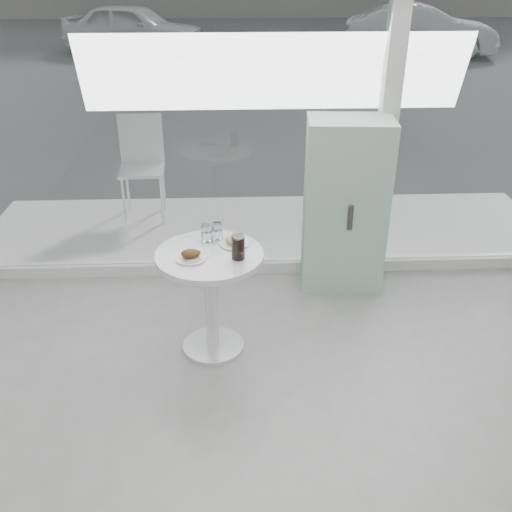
{
  "coord_description": "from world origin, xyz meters",
  "views": [
    {
      "loc": [
        -0.33,
        -1.42,
        2.54
      ],
      "look_at": [
        -0.2,
        1.7,
        0.85
      ],
      "focal_mm": 40.0,
      "sensor_mm": 36.0,
      "label": 1
    }
  ],
  "objects_px": {
    "mint_cabinet": "(345,206)",
    "car_silver": "(420,30)",
    "plate_fritter": "(191,255)",
    "cola_glass": "(238,248)",
    "main_table": "(211,282)",
    "patio_chair": "(142,160)",
    "water_tumbler_a": "(206,234)",
    "car_white": "(134,28)",
    "plate_donut": "(234,242)",
    "water_tumbler_b": "(217,232)"
  },
  "relations": [
    {
      "from": "car_white",
      "to": "plate_donut",
      "type": "xyz_separation_m",
      "value": [
        2.6,
        -13.14,
        0.15
      ]
    },
    {
      "from": "patio_chair",
      "to": "plate_fritter",
      "type": "relative_size",
      "value": 5.09
    },
    {
      "from": "main_table",
      "to": "car_silver",
      "type": "bearing_deg",
      "value": 67.51
    },
    {
      "from": "patio_chair",
      "to": "water_tumbler_a",
      "type": "distance_m",
      "value": 2.25
    },
    {
      "from": "main_table",
      "to": "car_silver",
      "type": "xyz_separation_m",
      "value": [
        5.18,
        12.51,
        0.09
      ]
    },
    {
      "from": "plate_donut",
      "to": "mint_cabinet",
      "type": "bearing_deg",
      "value": 40.08
    },
    {
      "from": "main_table",
      "to": "water_tumbler_a",
      "type": "relative_size",
      "value": 6.46
    },
    {
      "from": "plate_fritter",
      "to": "water_tumbler_b",
      "type": "relative_size",
      "value": 1.76
    },
    {
      "from": "main_table",
      "to": "patio_chair",
      "type": "xyz_separation_m",
      "value": [
        -0.76,
        2.3,
        0.09
      ]
    },
    {
      "from": "main_table",
      "to": "plate_fritter",
      "type": "bearing_deg",
      "value": -146.81
    },
    {
      "from": "main_table",
      "to": "car_white",
      "type": "xyz_separation_m",
      "value": [
        -2.44,
        13.26,
        0.09
      ]
    },
    {
      "from": "car_white",
      "to": "water_tumbler_a",
      "type": "xyz_separation_m",
      "value": [
        2.41,
        -13.08,
        0.18
      ]
    },
    {
      "from": "patio_chair",
      "to": "car_silver",
      "type": "relative_size",
      "value": 0.27
    },
    {
      "from": "main_table",
      "to": "plate_donut",
      "type": "xyz_separation_m",
      "value": [
        0.17,
        0.12,
        0.24
      ]
    },
    {
      "from": "plate_fritter",
      "to": "water_tumbler_a",
      "type": "height_order",
      "value": "water_tumbler_a"
    },
    {
      "from": "plate_fritter",
      "to": "car_silver",
      "type": "bearing_deg",
      "value": 67.19
    },
    {
      "from": "car_silver",
      "to": "patio_chair",
      "type": "bearing_deg",
      "value": 162.4
    },
    {
      "from": "water_tumbler_a",
      "to": "mint_cabinet",
      "type": "bearing_deg",
      "value": 32.6
    },
    {
      "from": "mint_cabinet",
      "to": "water_tumbler_b",
      "type": "xyz_separation_m",
      "value": [
        -1.02,
        -0.67,
        0.11
      ]
    },
    {
      "from": "main_table",
      "to": "mint_cabinet",
      "type": "relative_size",
      "value": 0.54
    },
    {
      "from": "plate_fritter",
      "to": "water_tumbler_a",
      "type": "relative_size",
      "value": 1.7
    },
    {
      "from": "mint_cabinet",
      "to": "plate_fritter",
      "type": "height_order",
      "value": "mint_cabinet"
    },
    {
      "from": "water_tumbler_b",
      "to": "car_silver",
      "type": "bearing_deg",
      "value": 67.36
    },
    {
      "from": "plate_fritter",
      "to": "cola_glass",
      "type": "xyz_separation_m",
      "value": [
        0.3,
        -0.01,
        0.05
      ]
    },
    {
      "from": "car_white",
      "to": "plate_fritter",
      "type": "relative_size",
      "value": 18.62
    },
    {
      "from": "car_white",
      "to": "plate_donut",
      "type": "height_order",
      "value": "car_white"
    },
    {
      "from": "main_table",
      "to": "cola_glass",
      "type": "xyz_separation_m",
      "value": [
        0.19,
        -0.08,
        0.3
      ]
    },
    {
      "from": "patio_chair",
      "to": "water_tumbler_b",
      "type": "relative_size",
      "value": 8.93
    },
    {
      "from": "plate_fritter",
      "to": "water_tumbler_b",
      "type": "bearing_deg",
      "value": 60.33
    },
    {
      "from": "patio_chair",
      "to": "plate_fritter",
      "type": "xyz_separation_m",
      "value": [
        0.65,
        -2.38,
        0.16
      ]
    },
    {
      "from": "car_white",
      "to": "water_tumbler_a",
      "type": "distance_m",
      "value": 13.3
    },
    {
      "from": "plate_fritter",
      "to": "plate_donut",
      "type": "height_order",
      "value": "plate_fritter"
    },
    {
      "from": "plate_fritter",
      "to": "main_table",
      "type": "bearing_deg",
      "value": 33.19
    },
    {
      "from": "main_table",
      "to": "mint_cabinet",
      "type": "xyz_separation_m",
      "value": [
        1.07,
        0.88,
        0.16
      ]
    },
    {
      "from": "car_white",
      "to": "water_tumbler_b",
      "type": "distance_m",
      "value": 13.29
    },
    {
      "from": "car_white",
      "to": "plate_fritter",
      "type": "bearing_deg",
      "value": -155.84
    },
    {
      "from": "mint_cabinet",
      "to": "water_tumbler_b",
      "type": "height_order",
      "value": "mint_cabinet"
    },
    {
      "from": "patio_chair",
      "to": "car_silver",
      "type": "height_order",
      "value": "car_silver"
    },
    {
      "from": "car_silver",
      "to": "cola_glass",
      "type": "height_order",
      "value": "car_silver"
    },
    {
      "from": "main_table",
      "to": "car_white",
      "type": "distance_m",
      "value": 13.48
    },
    {
      "from": "mint_cabinet",
      "to": "car_silver",
      "type": "distance_m",
      "value": 12.34
    },
    {
      "from": "patio_chair",
      "to": "water_tumbler_b",
      "type": "xyz_separation_m",
      "value": [
        0.81,
        -2.09,
        0.18
      ]
    },
    {
      "from": "car_silver",
      "to": "water_tumbler_a",
      "type": "relative_size",
      "value": 32.57
    },
    {
      "from": "mint_cabinet",
      "to": "patio_chair",
      "type": "xyz_separation_m",
      "value": [
        -1.82,
        1.42,
        -0.07
      ]
    },
    {
      "from": "plate_donut",
      "to": "water_tumbler_a",
      "type": "distance_m",
      "value": 0.2
    },
    {
      "from": "main_table",
      "to": "patio_chair",
      "type": "height_order",
      "value": "patio_chair"
    },
    {
      "from": "car_silver",
      "to": "water_tumbler_b",
      "type": "height_order",
      "value": "car_silver"
    },
    {
      "from": "water_tumbler_b",
      "to": "main_table",
      "type": "bearing_deg",
      "value": -103.2
    },
    {
      "from": "car_silver",
      "to": "plate_donut",
      "type": "xyz_separation_m",
      "value": [
        -5.01,
        -12.39,
        0.15
      ]
    },
    {
      "from": "main_table",
      "to": "plate_fritter",
      "type": "relative_size",
      "value": 3.8
    }
  ]
}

